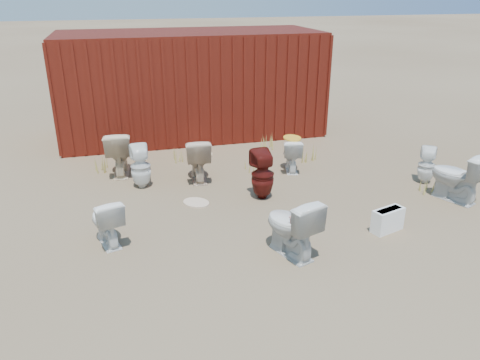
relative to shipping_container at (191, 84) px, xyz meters
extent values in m
plane|color=brown|center=(0.00, -5.20, -1.20)|extent=(100.00, 100.00, 0.00)
cube|color=#4D120C|center=(0.00, 0.00, 0.00)|extent=(6.00, 2.40, 2.40)
imported|color=white|center=(-2.04, -5.08, -0.85)|extent=(0.56, 0.76, 0.69)
imported|color=#EB9887|center=(0.38, -5.88, -0.88)|extent=(0.53, 0.70, 0.64)
imported|color=silver|center=(0.33, -6.01, -0.78)|extent=(0.72, 0.94, 0.84)
imported|color=#52120E|center=(0.50, -4.18, -0.78)|extent=(0.41, 0.42, 0.85)
imported|color=silver|center=(3.60, -5.07, -0.77)|extent=(0.78, 0.96, 0.86)
imported|color=white|center=(-1.45, -3.18, -0.81)|extent=(0.38, 0.38, 0.78)
imported|color=beige|center=(-0.41, -3.08, -0.79)|extent=(0.52, 0.83, 0.81)
imported|color=beige|center=(-1.80, -2.42, -0.77)|extent=(0.55, 0.88, 0.86)
imported|color=white|center=(1.43, -3.09, -0.87)|extent=(0.51, 0.71, 0.65)
imported|color=white|center=(3.59, -4.29, -0.86)|extent=(0.43, 0.43, 0.67)
ellipsoid|color=gold|center=(1.43, -3.09, -0.54)|extent=(0.33, 0.41, 0.02)
cube|color=white|center=(1.94, -5.76, -1.02)|extent=(0.54, 0.34, 0.35)
ellipsoid|color=#C9B891|center=(-0.06, -1.70, -1.19)|extent=(0.48, 0.57, 0.02)
ellipsoid|color=beige|center=(-0.63, -4.11, -1.19)|extent=(0.58, 0.59, 0.02)
cone|color=#9F913F|center=(-2.13, -2.16, -1.06)|extent=(0.36, 0.36, 0.27)
cone|color=#9F913F|center=(0.69, -2.91, -1.07)|extent=(0.32, 0.32, 0.27)
cone|color=#9F913F|center=(1.98, -2.62, -1.03)|extent=(0.36, 0.36, 0.33)
cone|color=#9F913F|center=(-0.67, -2.00, -1.06)|extent=(0.30, 0.30, 0.27)
cone|color=#9F913F|center=(1.38, -1.70, -1.03)|extent=(0.34, 0.34, 0.34)
cone|color=#9F913F|center=(3.38, -4.71, -1.09)|extent=(0.28, 0.28, 0.22)
camera|label=1|loc=(-1.71, -11.12, 2.14)|focal=35.00mm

